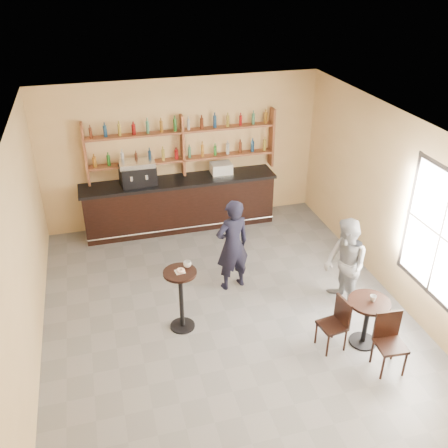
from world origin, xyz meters
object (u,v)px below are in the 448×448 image
object	(u,v)px
chair_west	(332,325)
chair_south	(391,345)
espresso_machine	(138,173)
cafe_table	(366,322)
man_main	(232,245)
pastry_case	(221,169)
pedestal_table	(181,300)
bar_counter	(180,203)
patron_second	(345,265)

from	to	relation	value
chair_west	chair_south	xyz separation A→B (m)	(0.60, -0.65, 0.03)
espresso_machine	cafe_table	xyz separation A→B (m)	(2.90, -4.48, -0.98)
man_main	espresso_machine	bearing A→B (deg)	-74.31
pastry_case	man_main	bearing A→B (deg)	-100.90
pedestal_table	cafe_table	world-z (taller)	pedestal_table
man_main	chair_west	xyz separation A→B (m)	(1.02, -1.95, -0.44)
pedestal_table	chair_south	distance (m)	3.22
espresso_machine	pastry_case	distance (m)	1.80
pedestal_table	chair_west	xyz separation A→B (m)	(2.12, -1.07, -0.11)
man_main	chair_south	xyz separation A→B (m)	(1.62, -2.60, -0.41)
espresso_machine	chair_west	xyz separation A→B (m)	(2.35, -4.43, -0.96)
pedestal_table	man_main	world-z (taller)	man_main
espresso_machine	cafe_table	world-z (taller)	espresso_machine
bar_counter	man_main	world-z (taller)	man_main
espresso_machine	pastry_case	bearing A→B (deg)	-5.50
bar_counter	cafe_table	distance (m)	4.92
chair_west	pastry_case	bearing A→B (deg)	179.18
espresso_machine	pedestal_table	bearing A→B (deg)	-91.63
espresso_machine	man_main	distance (m)	2.86
chair_south	pastry_case	bearing A→B (deg)	107.38
bar_counter	man_main	xyz separation A→B (m)	(0.47, -2.48, 0.31)
cafe_table	chair_south	bearing A→B (deg)	-85.24
man_main	cafe_table	size ratio (longest dim) A/B	2.16
pedestal_table	chair_south	xyz separation A→B (m)	(2.72, -1.72, -0.08)
pastry_case	cafe_table	bearing A→B (deg)	-76.47
chair_west	man_main	bearing A→B (deg)	-160.43
espresso_machine	patron_second	size ratio (longest dim) A/B	0.43
cafe_table	chair_south	distance (m)	0.60
pastry_case	chair_south	size ratio (longest dim) A/B	0.50
espresso_machine	man_main	xyz separation A→B (m)	(1.33, -2.48, -0.51)
cafe_table	patron_second	world-z (taller)	patron_second
pastry_case	chair_west	distance (m)	4.54
pastry_case	patron_second	size ratio (longest dim) A/B	0.28
pastry_case	cafe_table	size ratio (longest dim) A/B	0.57
espresso_machine	cafe_table	bearing A→B (deg)	-62.61
espresso_machine	man_main	bearing A→B (deg)	-67.28
bar_counter	chair_west	distance (m)	4.67
man_main	chair_south	world-z (taller)	man_main
cafe_table	patron_second	distance (m)	1.06
espresso_machine	man_main	world-z (taller)	man_main
chair_west	patron_second	bearing A→B (deg)	137.15
chair_south	espresso_machine	bearing A→B (deg)	124.70
patron_second	chair_west	bearing A→B (deg)	-33.07
chair_west	chair_south	world-z (taller)	chair_south
man_main	cafe_table	world-z (taller)	man_main
pastry_case	patron_second	bearing A→B (deg)	-71.58
man_main	chair_south	size ratio (longest dim) A/B	1.89
chair_south	cafe_table	bearing A→B (deg)	99.34
man_main	chair_south	bearing A→B (deg)	109.33
man_main	patron_second	distance (m)	1.95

